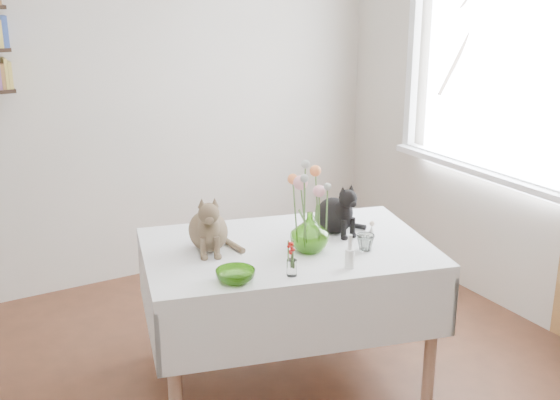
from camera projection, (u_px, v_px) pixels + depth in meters
room at (279, 191)px, 2.76m from camera, size 4.08×4.58×2.58m
window at (492, 88)px, 4.30m from camera, size 0.12×1.52×1.32m
dining_table at (287, 280)px, 3.57m from camera, size 1.61×1.25×0.76m
tabby_cat at (208, 220)px, 3.43m from camera, size 0.28×0.31×0.30m
black_cat at (334, 206)px, 3.66m from camera, size 0.22×0.26×0.28m
flower_vase at (310, 232)px, 3.42m from camera, size 0.22×0.22×0.20m
green_bowl at (236, 276)px, 3.10m from camera, size 0.19×0.19×0.06m
drinking_glass at (365, 242)px, 3.45m from camera, size 0.12×0.12×0.08m
candlestick at (350, 257)px, 3.24m from camera, size 0.05×0.05×0.16m
berry_jar at (292, 258)px, 3.15m from camera, size 0.05×0.05×0.19m
porcelain_figurine at (372, 230)px, 3.63m from camera, size 0.05×0.05×0.09m
flower_bouquet at (309, 185)px, 3.35m from camera, size 0.17×0.13×0.39m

